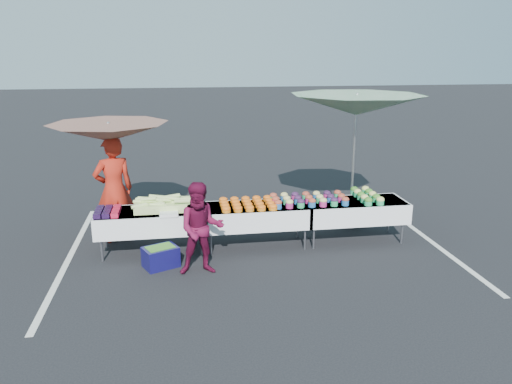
{
  "coord_description": "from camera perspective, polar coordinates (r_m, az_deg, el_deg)",
  "views": [
    {
      "loc": [
        -1.29,
        -8.23,
        3.37
      ],
      "look_at": [
        0.0,
        0.0,
        1.0
      ],
      "focal_mm": 35.0,
      "sensor_mm": 36.0,
      "label": 1
    }
  ],
  "objects": [
    {
      "name": "corn_pile",
      "position": [
        8.66,
        -10.33,
        -1.39
      ],
      "size": [
        1.16,
        0.57,
        0.26
      ],
      "color": "#99C464",
      "rests_on": "table_left"
    },
    {
      "name": "potato_cups",
      "position": [
        8.9,
        6.06,
        -0.79
      ],
      "size": [
        1.34,
        0.58,
        0.16
      ],
      "color": "#225A9F",
      "rests_on": "table_right"
    },
    {
      "name": "ground",
      "position": [
        8.99,
        0.0,
        -6.14
      ],
      "size": [
        80.0,
        80.0,
        0.0
      ],
      "primitive_type": "plane",
      "color": "black"
    },
    {
      "name": "table_center",
      "position": [
        8.78,
        0.0,
        -2.62
      ],
      "size": [
        1.86,
        0.81,
        0.75
      ],
      "color": "white",
      "rests_on": "ground"
    },
    {
      "name": "carrot_bowls",
      "position": [
        8.69,
        -0.97,
        -1.33
      ],
      "size": [
        0.95,
        0.69,
        0.11
      ],
      "color": "orange",
      "rests_on": "table_center"
    },
    {
      "name": "bean_baskets",
      "position": [
        9.31,
        12.54,
        -0.38
      ],
      "size": [
        0.36,
        0.86,
        0.15
      ],
      "color": "#279F5F",
      "rests_on": "table_right"
    },
    {
      "name": "plastic_bags",
      "position": [
        8.35,
        -9.91,
        -2.48
      ],
      "size": [
        0.3,
        0.25,
        0.05
      ],
      "primitive_type": "cube",
      "color": "white",
      "rests_on": "table_left"
    },
    {
      "name": "customer",
      "position": [
        7.72,
        -6.28,
        -4.2
      ],
      "size": [
        0.71,
        0.56,
        1.47
      ],
      "primitive_type": "imported",
      "rotation": [
        0.0,
        0.0,
        -0.0
      ],
      "color": "#5A0D2C",
      "rests_on": "ground"
    },
    {
      "name": "stripe_left",
      "position": [
        9.09,
        -20.5,
        -6.92
      ],
      "size": [
        0.1,
        5.0,
        0.0
      ],
      "primitive_type": "cube",
      "color": "silver",
      "rests_on": "ground"
    },
    {
      "name": "stripe_right",
      "position": [
        9.96,
        18.57,
        -4.75
      ],
      "size": [
        0.1,
        5.0,
        0.0
      ],
      "primitive_type": "cube",
      "color": "silver",
      "rests_on": "ground"
    },
    {
      "name": "umbrella_left",
      "position": [
        9.22,
        -16.45,
        6.47
      ],
      "size": [
        2.47,
        2.47,
        2.17
      ],
      "rotation": [
        0.0,
        0.0,
        0.18
      ],
      "color": "black",
      "rests_on": "ground"
    },
    {
      "name": "table_left",
      "position": [
        8.7,
        -11.81,
        -3.14
      ],
      "size": [
        1.86,
        0.81,
        0.75
      ],
      "color": "white",
      "rests_on": "ground"
    },
    {
      "name": "vendor",
      "position": [
        9.29,
        -15.92,
        0.25
      ],
      "size": [
        0.82,
        0.68,
        1.93
      ],
      "primitive_type": "imported",
      "rotation": [
        0.0,
        0.0,
        3.5
      ],
      "color": "#A72113",
      "rests_on": "ground"
    },
    {
      "name": "berry_punnets",
      "position": [
        8.65,
        -16.6,
        -2.15
      ],
      "size": [
        0.4,
        0.54,
        0.08
      ],
      "color": "black",
      "rests_on": "table_left"
    },
    {
      "name": "umbrella_right",
      "position": [
        9.67,
        11.4,
        9.62
      ],
      "size": [
        3.16,
        3.16,
        2.61
      ],
      "rotation": [
        0.0,
        0.0,
        0.28
      ],
      "color": "black",
      "rests_on": "ground"
    },
    {
      "name": "table_right",
      "position": [
        9.22,
        11.13,
        -2.02
      ],
      "size": [
        1.86,
        0.81,
        0.75
      ],
      "color": "white",
      "rests_on": "ground"
    },
    {
      "name": "storage_bin",
      "position": [
        8.23,
        -10.84,
        -7.24
      ],
      "size": [
        0.63,
        0.56,
        0.34
      ],
      "rotation": [
        0.0,
        0.0,
        0.43
      ],
      "color": "#0F0D43",
      "rests_on": "ground"
    }
  ]
}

